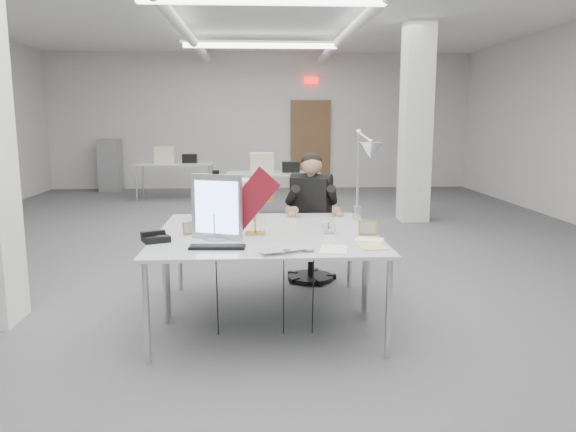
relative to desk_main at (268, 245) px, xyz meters
name	(u,v)px	position (x,y,z in m)	size (l,w,h in m)	color
room_shell	(266,117)	(0.04, 2.63, 0.95)	(10.04, 14.04, 3.24)	#4E4E51
desk_main	(268,245)	(0.00, 0.00, 0.00)	(1.80, 0.90, 0.03)	silver
desk_second	(266,223)	(0.00, 0.90, 0.00)	(1.80, 0.90, 0.03)	silver
bg_desk_a	(274,174)	(0.20, 5.50, 0.00)	(1.60, 0.80, 0.03)	silver
bg_desk_b	(175,164)	(-1.80, 7.70, 0.00)	(1.60, 0.80, 0.03)	silver
filing_cabinet	(110,165)	(-3.50, 9.15, -0.14)	(0.45, 0.55, 1.20)	gray
office_chair	(311,236)	(0.47, 1.58, -0.27)	(0.46, 0.46, 0.94)	black
seated_person	(312,196)	(0.47, 1.53, 0.16)	(0.47, 0.59, 0.88)	black
monitor	(217,207)	(-0.39, 0.18, 0.27)	(0.41, 0.04, 0.51)	#B4B5B9
pennant	(250,201)	(-0.13, 0.15, 0.32)	(0.52, 0.01, 0.21)	maroon
keyboard	(217,247)	(-0.37, -0.13, 0.02)	(0.40, 0.13, 0.02)	black
laptop	(287,252)	(0.13, -0.33, 0.03)	(0.36, 0.23, 0.03)	silver
mouse	(309,249)	(0.29, -0.27, 0.03)	(0.09, 0.05, 0.03)	#A2A1A6
bankers_lamp	(255,214)	(-0.09, 0.36, 0.18)	(0.30, 0.12, 0.34)	#BC913A
desk_phone	(156,239)	(-0.85, 0.12, 0.04)	(0.19, 0.17, 0.05)	black
picture_frame_left	(190,228)	(-0.62, 0.38, 0.06)	(0.13, 0.01, 0.10)	#AA8049
picture_frame_right	(368,228)	(0.81, 0.28, 0.07)	(0.15, 0.01, 0.12)	#A08845
desk_clock	(328,227)	(0.50, 0.36, 0.06)	(0.11, 0.11, 0.03)	silver
paper_stack_a	(334,249)	(0.47, -0.22, 0.02)	(0.19, 0.28, 0.01)	white
paper_stack_b	(371,246)	(0.76, -0.14, 0.02)	(0.18, 0.25, 0.01)	#D8C681
paper_stack_c	(369,240)	(0.79, 0.09, 0.02)	(0.22, 0.15, 0.01)	white
beige_monitor	(231,200)	(-0.32, 1.03, 0.20)	(0.40, 0.37, 0.37)	beige
architect_lamp	(363,169)	(0.85, 0.75, 0.51)	(0.26, 0.77, 0.99)	silver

